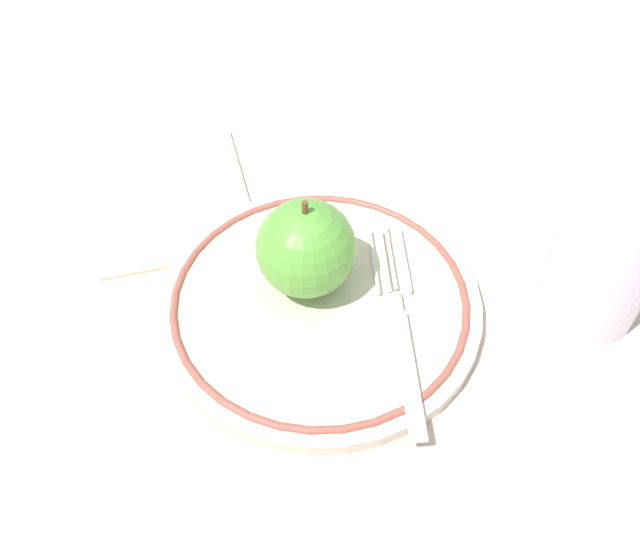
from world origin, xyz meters
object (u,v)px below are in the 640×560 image
at_px(apple_red_whole, 306,248).
at_px(plate, 320,303).
at_px(fork, 401,329).
at_px(drinking_glass, 603,262).
at_px(napkin_folded, 171,198).

bearing_deg(apple_red_whole, plate, -8.91).
height_order(plate, apple_red_whole, apple_red_whole).
xyz_separation_m(fork, drinking_glass, (0.07, 0.13, 0.04)).
xyz_separation_m(plate, napkin_folded, (-0.18, -0.02, -0.00)).
bearing_deg(plate, drinking_glass, 49.00).
height_order(apple_red_whole, drinking_glass, drinking_glass).
height_order(drinking_glass, napkin_folded, drinking_glass).
bearing_deg(fork, napkin_folded, 47.72).
bearing_deg(drinking_glass, apple_red_whole, -135.30).
xyz_separation_m(plate, fork, (0.06, 0.02, 0.01)).
bearing_deg(apple_red_whole, napkin_folded, -172.87).
height_order(apple_red_whole, napkin_folded, apple_red_whole).
distance_m(fork, drinking_glass, 0.15).
bearing_deg(napkin_folded, apple_red_whole, 7.13).
relative_size(apple_red_whole, napkin_folded, 0.53).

